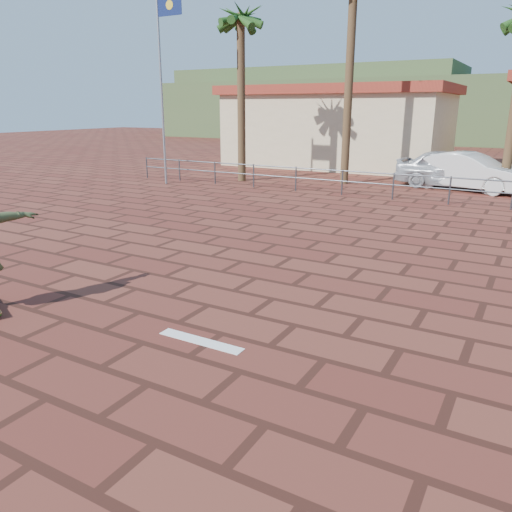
{
  "coord_description": "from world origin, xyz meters",
  "views": [
    {
      "loc": [
        4.73,
        -6.62,
        3.32
      ],
      "look_at": [
        0.55,
        0.71,
        0.8
      ],
      "focal_mm": 35.0,
      "sensor_mm": 36.0,
      "label": 1
    }
  ],
  "objects": [
    {
      "name": "car_white",
      "position": [
        2.12,
        15.76,
        0.77
      ],
      "size": [
        4.92,
        2.76,
        1.53
      ],
      "primitive_type": "imported",
      "rotation": [
        0.0,
        0.0,
        1.31
      ],
      "color": "silver",
      "rests_on": "ground"
    },
    {
      "name": "palm_far_left",
      "position": [
        -7.5,
        13.5,
        6.83
      ],
      "size": [
        2.4,
        2.4,
        8.25
      ],
      "color": "brown",
      "rests_on": "ground"
    },
    {
      "name": "paint_stripe",
      "position": [
        0.7,
        -1.2,
        0.0
      ],
      "size": [
        1.4,
        0.22,
        0.01
      ],
      "primitive_type": "cube",
      "color": "white",
      "rests_on": "ground"
    },
    {
      "name": "guardrail",
      "position": [
        0.0,
        12.0,
        0.68
      ],
      "size": [
        24.06,
        0.06,
        1.0
      ],
      "color": "#47494F",
      "rests_on": "ground"
    },
    {
      "name": "flagpole",
      "position": [
        -9.87,
        11.0,
        4.64
      ],
      "size": [
        1.3,
        0.1,
        8.0
      ],
      "color": "gray",
      "rests_on": "ground"
    },
    {
      "name": "hill_back",
      "position": [
        -22.0,
        56.0,
        4.0
      ],
      "size": [
        35.0,
        14.0,
        8.0
      ],
      "primitive_type": "cube",
      "color": "#384C28",
      "rests_on": "ground"
    },
    {
      "name": "ground",
      "position": [
        0.0,
        0.0,
        0.0
      ],
      "size": [
        120.0,
        120.0,
        0.0
      ],
      "primitive_type": "plane",
      "color": "brown",
      "rests_on": "ground"
    },
    {
      "name": "hill_front",
      "position": [
        0.0,
        50.0,
        3.0
      ],
      "size": [
        70.0,
        18.0,
        6.0
      ],
      "primitive_type": "cube",
      "color": "#384C28",
      "rests_on": "ground"
    },
    {
      "name": "car_silver",
      "position": [
        1.51,
        16.0,
        0.82
      ],
      "size": [
        4.94,
        2.34,
        1.63
      ],
      "primitive_type": "imported",
      "rotation": [
        0.0,
        0.0,
        1.48
      ],
      "color": "#A9ABB0",
      "rests_on": "ground"
    },
    {
      "name": "building_west",
      "position": [
        -6.0,
        22.0,
        2.28
      ],
      "size": [
        12.6,
        7.6,
        4.5
      ],
      "color": "beige",
      "rests_on": "ground"
    }
  ]
}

